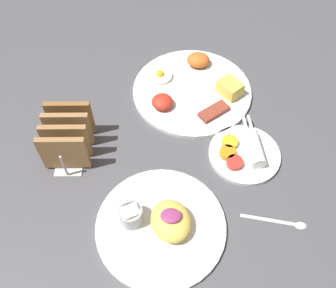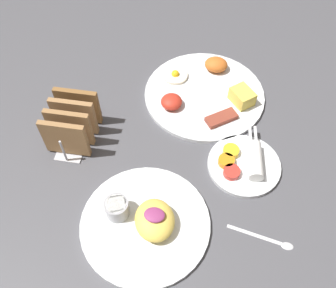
{
  "view_description": "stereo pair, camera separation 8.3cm",
  "coord_description": "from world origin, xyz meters",
  "px_view_note": "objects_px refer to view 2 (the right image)",
  "views": [
    {
      "loc": [
        -0.01,
        -0.45,
        0.7
      ],
      "look_at": [
        -0.0,
        0.03,
        0.03
      ],
      "focal_mm": 40.0,
      "sensor_mm": 36.0,
      "label": 1
    },
    {
      "loc": [
        0.07,
        -0.44,
        0.7
      ],
      "look_at": [
        -0.0,
        0.03,
        0.03
      ],
      "focal_mm": 40.0,
      "sensor_mm": 36.0,
      "label": 2
    }
  ],
  "objects_px": {
    "plate_breakfast": "(205,92)",
    "toast_rack": "(72,123)",
    "plate_condiments": "(244,163)",
    "plate_foreground": "(145,221)"
  },
  "relations": [
    {
      "from": "plate_condiments",
      "to": "plate_breakfast",
      "type": "bearing_deg",
      "value": 118.08
    },
    {
      "from": "plate_breakfast",
      "to": "plate_condiments",
      "type": "xyz_separation_m",
      "value": [
        0.11,
        -0.2,
        0.0
      ]
    },
    {
      "from": "plate_condiments",
      "to": "toast_rack",
      "type": "distance_m",
      "value": 0.39
    },
    {
      "from": "plate_breakfast",
      "to": "toast_rack",
      "type": "distance_m",
      "value": 0.34
    },
    {
      "from": "plate_breakfast",
      "to": "plate_condiments",
      "type": "height_order",
      "value": "plate_breakfast"
    },
    {
      "from": "toast_rack",
      "to": "plate_breakfast",
      "type": "bearing_deg",
      "value": 32.23
    },
    {
      "from": "plate_condiments",
      "to": "toast_rack",
      "type": "xyz_separation_m",
      "value": [
        -0.39,
        0.02,
        0.04
      ]
    },
    {
      "from": "plate_breakfast",
      "to": "toast_rack",
      "type": "relative_size",
      "value": 2.04
    },
    {
      "from": "plate_condiments",
      "to": "toast_rack",
      "type": "relative_size",
      "value": 1.19
    },
    {
      "from": "plate_foreground",
      "to": "plate_condiments",
      "type": "bearing_deg",
      "value": 42.18
    }
  ]
}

